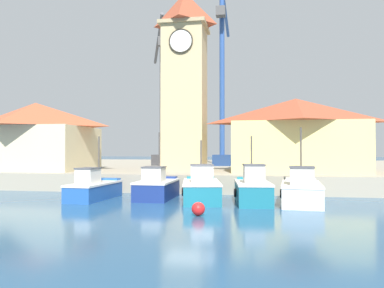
{
  "coord_description": "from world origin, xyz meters",
  "views": [
    {
      "loc": [
        3.29,
        -18.98,
        3.06
      ],
      "look_at": [
        -1.32,
        8.45,
        3.5
      ],
      "focal_mm": 35.0,
      "sensor_mm": 36.0,
      "label": 1
    }
  ],
  "objects_px": {
    "fishing_boat_left_outer": "(157,187)",
    "warehouse_left": "(35,136)",
    "fishing_boat_center": "(301,191)",
    "fishing_boat_mid_left": "(253,190)",
    "warehouse_right": "(296,134)",
    "port_crane_far": "(222,95)",
    "mooring_buoy": "(198,209)",
    "clock_tower": "(185,77)",
    "fishing_boat_far_left": "(94,188)",
    "port_crane_near": "(162,108)",
    "fishing_boat_left_inner": "(201,188)"
  },
  "relations": [
    {
      "from": "fishing_boat_left_inner",
      "to": "warehouse_right",
      "type": "distance_m",
      "value": 11.77
    },
    {
      "from": "fishing_boat_far_left",
      "to": "port_crane_near",
      "type": "height_order",
      "value": "port_crane_near"
    },
    {
      "from": "fishing_boat_far_left",
      "to": "fishing_boat_left_outer",
      "type": "relative_size",
      "value": 1.11
    },
    {
      "from": "warehouse_left",
      "to": "mooring_buoy",
      "type": "relative_size",
      "value": 15.3
    },
    {
      "from": "fishing_boat_mid_left",
      "to": "warehouse_right",
      "type": "relative_size",
      "value": 0.43
    },
    {
      "from": "fishing_boat_far_left",
      "to": "port_crane_near",
      "type": "relative_size",
      "value": 0.27
    },
    {
      "from": "fishing_boat_left_outer",
      "to": "fishing_boat_center",
      "type": "distance_m",
      "value": 8.72
    },
    {
      "from": "fishing_boat_left_inner",
      "to": "port_crane_near",
      "type": "distance_m",
      "value": 21.65
    },
    {
      "from": "clock_tower",
      "to": "port_crane_near",
      "type": "distance_m",
      "value": 10.7
    },
    {
      "from": "fishing_boat_center",
      "to": "warehouse_right",
      "type": "xyz_separation_m",
      "value": [
        0.71,
        9.43,
        3.59
      ]
    },
    {
      "from": "fishing_boat_far_left",
      "to": "clock_tower",
      "type": "relative_size",
      "value": 0.28
    },
    {
      "from": "clock_tower",
      "to": "mooring_buoy",
      "type": "height_order",
      "value": "clock_tower"
    },
    {
      "from": "fishing_boat_left_outer",
      "to": "warehouse_left",
      "type": "bearing_deg",
      "value": 151.33
    },
    {
      "from": "clock_tower",
      "to": "fishing_boat_mid_left",
      "type": "bearing_deg",
      "value": -59.49
    },
    {
      "from": "fishing_boat_far_left",
      "to": "warehouse_left",
      "type": "xyz_separation_m",
      "value": [
        -9.02,
        7.94,
        3.63
      ]
    },
    {
      "from": "clock_tower",
      "to": "warehouse_right",
      "type": "xyz_separation_m",
      "value": [
        9.23,
        -0.36,
        -5.06
      ]
    },
    {
      "from": "clock_tower",
      "to": "warehouse_left",
      "type": "distance_m",
      "value": 14.01
    },
    {
      "from": "fishing_boat_far_left",
      "to": "fishing_boat_left_outer",
      "type": "distance_m",
      "value": 3.89
    },
    {
      "from": "fishing_boat_center",
      "to": "port_crane_far",
      "type": "height_order",
      "value": "port_crane_far"
    },
    {
      "from": "fishing_boat_center",
      "to": "warehouse_left",
      "type": "height_order",
      "value": "warehouse_left"
    },
    {
      "from": "fishing_boat_far_left",
      "to": "mooring_buoy",
      "type": "distance_m",
      "value": 8.61
    },
    {
      "from": "port_crane_near",
      "to": "port_crane_far",
      "type": "bearing_deg",
      "value": 2.36
    },
    {
      "from": "fishing_boat_left_outer",
      "to": "fishing_boat_mid_left",
      "type": "height_order",
      "value": "fishing_boat_left_outer"
    },
    {
      "from": "fishing_boat_far_left",
      "to": "warehouse_right",
      "type": "xyz_separation_m",
      "value": [
        13.14,
        9.36,
        3.66
      ]
    },
    {
      "from": "fishing_boat_mid_left",
      "to": "warehouse_right",
      "type": "bearing_deg",
      "value": 70.17
    },
    {
      "from": "fishing_boat_left_outer",
      "to": "port_crane_far",
      "type": "distance_m",
      "value": 20.63
    },
    {
      "from": "warehouse_right",
      "to": "fishing_boat_left_inner",
      "type": "bearing_deg",
      "value": -125.0
    },
    {
      "from": "fishing_boat_left_outer",
      "to": "fishing_boat_mid_left",
      "type": "bearing_deg",
      "value": -10.25
    },
    {
      "from": "warehouse_left",
      "to": "warehouse_right",
      "type": "relative_size",
      "value": 0.93
    },
    {
      "from": "warehouse_right",
      "to": "fishing_boat_center",
      "type": "bearing_deg",
      "value": -94.28
    },
    {
      "from": "fishing_boat_mid_left",
      "to": "port_crane_near",
      "type": "distance_m",
      "value": 23.08
    },
    {
      "from": "fishing_boat_left_inner",
      "to": "warehouse_right",
      "type": "xyz_separation_m",
      "value": [
        6.43,
        9.19,
        3.57
      ]
    },
    {
      "from": "port_crane_far",
      "to": "warehouse_left",
      "type": "bearing_deg",
      "value": -142.74
    },
    {
      "from": "fishing_boat_mid_left",
      "to": "clock_tower",
      "type": "height_order",
      "value": "clock_tower"
    },
    {
      "from": "fishing_boat_left_inner",
      "to": "warehouse_left",
      "type": "distance_m",
      "value": 17.89
    },
    {
      "from": "fishing_boat_center",
      "to": "port_crane_near",
      "type": "relative_size",
      "value": 0.28
    },
    {
      "from": "warehouse_left",
      "to": "fishing_boat_left_inner",
      "type": "bearing_deg",
      "value": -26.31
    },
    {
      "from": "fishing_boat_left_inner",
      "to": "port_crane_far",
      "type": "distance_m",
      "value": 21.17
    },
    {
      "from": "fishing_boat_left_outer",
      "to": "warehouse_right",
      "type": "xyz_separation_m",
      "value": [
        9.36,
        8.41,
        3.62
      ]
    },
    {
      "from": "fishing_boat_left_outer",
      "to": "mooring_buoy",
      "type": "xyz_separation_m",
      "value": [
        3.47,
        -5.58,
        -0.4
      ]
    },
    {
      "from": "port_crane_near",
      "to": "port_crane_far",
      "type": "distance_m",
      "value": 6.99
    },
    {
      "from": "fishing_boat_far_left",
      "to": "clock_tower",
      "type": "distance_m",
      "value": 13.63
    },
    {
      "from": "fishing_boat_far_left",
      "to": "warehouse_right",
      "type": "relative_size",
      "value": 0.45
    },
    {
      "from": "fishing_boat_left_outer",
      "to": "fishing_boat_center",
      "type": "relative_size",
      "value": 0.87
    },
    {
      "from": "fishing_boat_left_inner",
      "to": "fishing_boat_mid_left",
      "type": "height_order",
      "value": "fishing_boat_mid_left"
    },
    {
      "from": "fishing_boat_far_left",
      "to": "fishing_boat_left_outer",
      "type": "xyz_separation_m",
      "value": [
        3.77,
        0.94,
        0.04
      ]
    },
    {
      "from": "fishing_boat_mid_left",
      "to": "port_crane_near",
      "type": "bearing_deg",
      "value": 117.86
    },
    {
      "from": "fishing_boat_far_left",
      "to": "mooring_buoy",
      "type": "bearing_deg",
      "value": -32.62
    },
    {
      "from": "fishing_boat_far_left",
      "to": "fishing_boat_left_inner",
      "type": "relative_size",
      "value": 0.91
    },
    {
      "from": "fishing_boat_mid_left",
      "to": "warehouse_right",
      "type": "xyz_separation_m",
      "value": [
        3.42,
        9.49,
        3.55
      ]
    }
  ]
}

